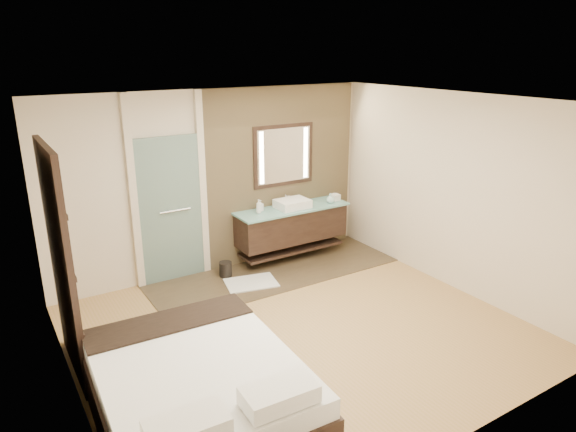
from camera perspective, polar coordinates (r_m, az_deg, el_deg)
floor at (r=6.32m, az=1.32°, el=-12.57°), size 5.00×5.00×0.00m
tile_strip at (r=7.81m, az=-1.45°, el=-6.24°), size 3.80×1.30×0.01m
stone_wall at (r=8.11m, az=-0.68°, el=4.75°), size 2.60×0.08×2.70m
vanity at (r=8.09m, az=0.41°, el=-0.97°), size 1.85×0.55×0.88m
mirror_unit at (r=8.00m, az=-0.49°, el=6.77°), size 1.06×0.04×0.96m
frosted_door at (r=7.40m, az=-12.97°, el=1.31°), size 1.10×0.12×2.70m
shoji_partition at (r=5.54m, az=-23.83°, el=-4.85°), size 0.06×1.20×2.40m
bed at (r=4.85m, az=-9.90°, el=-18.82°), size 1.76×2.15×0.80m
bath_mat at (r=7.45m, az=-4.12°, el=-7.42°), size 0.81×0.65×0.02m
waste_bin at (r=7.67m, az=-6.95°, el=-5.93°), size 0.22×0.22×0.23m
tissue_box at (r=8.40m, az=5.30°, el=2.09°), size 0.13×0.13×0.10m
soap_bottle_a at (r=7.72m, az=-3.27°, el=1.08°), size 0.08×0.08×0.21m
soap_bottle_b at (r=7.82m, az=-3.12°, el=1.18°), size 0.08×0.09×0.17m
soap_bottle_c at (r=8.24m, az=4.71°, el=1.99°), size 0.14×0.14×0.16m
cup at (r=8.42m, az=5.21°, el=2.13°), size 0.17×0.17×0.10m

